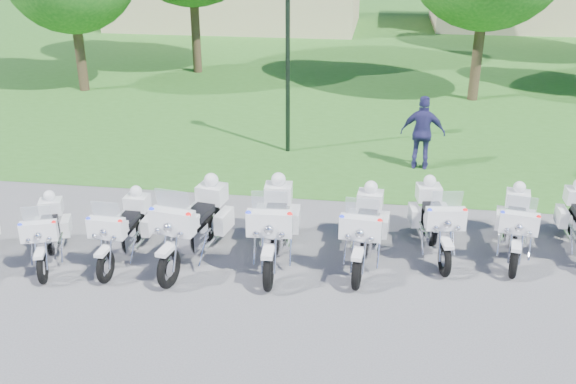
# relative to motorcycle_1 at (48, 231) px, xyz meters

# --- Properties ---
(ground) EXTENTS (100.00, 100.00, 0.00)m
(ground) POSITION_rel_motorcycle_1_xyz_m (3.35, 0.49, -0.59)
(ground) COLOR #56555A
(ground) RESTS_ON ground
(grass_lawn) EXTENTS (100.00, 48.00, 0.01)m
(grass_lawn) POSITION_rel_motorcycle_1_xyz_m (3.35, 27.49, -0.58)
(grass_lawn) COLOR #2F6820
(grass_lawn) RESTS_ON ground
(motorcycle_1) EXTENTS (1.11, 2.01, 1.40)m
(motorcycle_1) POSITION_rel_motorcycle_1_xyz_m (0.00, 0.00, 0.00)
(motorcycle_1) COLOR black
(motorcycle_1) RESTS_ON ground
(motorcycle_2) EXTENTS (0.73, 2.19, 1.47)m
(motorcycle_2) POSITION_rel_motorcycle_1_xyz_m (1.41, 0.28, 0.03)
(motorcycle_2) COLOR black
(motorcycle_2) RESTS_ON ground
(motorcycle_3) EXTENTS (1.12, 2.59, 1.75)m
(motorcycle_3) POSITION_rel_motorcycle_1_xyz_m (2.74, 0.46, 0.15)
(motorcycle_3) COLOR black
(motorcycle_3) RESTS_ON ground
(motorcycle_4) EXTENTS (0.96, 2.63, 1.76)m
(motorcycle_4) POSITION_rel_motorcycle_1_xyz_m (4.24, 0.64, 0.15)
(motorcycle_4) COLOR black
(motorcycle_4) RESTS_ON ground
(motorcycle_5) EXTENTS (0.91, 2.42, 1.63)m
(motorcycle_5) POSITION_rel_motorcycle_1_xyz_m (5.92, 0.82, 0.09)
(motorcycle_5) COLOR black
(motorcycle_5) RESTS_ON ground
(motorcycle_6) EXTENTS (0.97, 2.33, 1.57)m
(motorcycle_6) POSITION_rel_motorcycle_1_xyz_m (7.25, 1.46, 0.07)
(motorcycle_6) COLOR black
(motorcycle_6) RESTS_ON ground
(motorcycle_7) EXTENTS (0.97, 2.23, 1.51)m
(motorcycle_7) POSITION_rel_motorcycle_1_xyz_m (8.78, 1.53, 0.04)
(motorcycle_7) COLOR black
(motorcycle_7) RESTS_ON ground
(lamp_post) EXTENTS (0.44, 0.44, 4.53)m
(lamp_post) POSITION_rel_motorcycle_1_xyz_m (3.58, 6.73, 2.80)
(lamp_post) COLOR black
(lamp_post) RESTS_ON ground
(bystander_c) EXTENTS (1.16, 0.57, 1.91)m
(bystander_c) POSITION_rel_motorcycle_1_xyz_m (7.18, 5.94, 0.37)
(bystander_c) COLOR navy
(bystander_c) RESTS_ON ground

